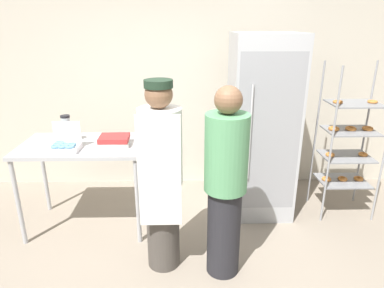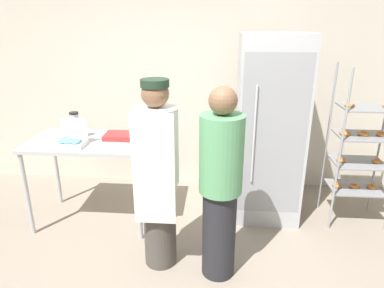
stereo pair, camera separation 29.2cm
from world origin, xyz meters
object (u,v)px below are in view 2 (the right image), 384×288
(refrigerator, at_px, (269,130))
(donut_box, at_px, (71,141))
(blender_pitcher, at_px, (75,127))
(person_customer, at_px, (220,186))
(person_baker, at_px, (158,175))
(binder_stack, at_px, (119,138))
(baking_rack, at_px, (361,149))

(refrigerator, height_order, donut_box, refrigerator)
(refrigerator, height_order, blender_pitcher, refrigerator)
(blender_pitcher, bearing_deg, person_customer, -28.06)
(person_baker, bearing_deg, blender_pitcher, 144.34)
(blender_pitcher, xyz_separation_m, binder_stack, (0.48, -0.09, -0.08))
(baking_rack, xyz_separation_m, binder_stack, (-2.45, -0.27, 0.15))
(baking_rack, bearing_deg, blender_pitcher, -176.46)
(donut_box, relative_size, person_customer, 0.16)
(refrigerator, xyz_separation_m, donut_box, (-1.95, -0.48, -0.01))
(binder_stack, relative_size, person_customer, 0.18)
(person_customer, bearing_deg, blender_pitcher, 151.94)
(refrigerator, relative_size, person_customer, 1.21)
(donut_box, xyz_separation_m, blender_pitcher, (-0.05, 0.24, 0.07))
(donut_box, xyz_separation_m, person_baker, (0.93, -0.46, -0.11))
(binder_stack, distance_m, person_baker, 0.79)
(refrigerator, distance_m, blender_pitcher, 2.01)
(donut_box, relative_size, binder_stack, 0.88)
(baking_rack, height_order, person_baker, baking_rack)
(baking_rack, xyz_separation_m, donut_box, (-2.89, -0.42, 0.15))
(baking_rack, bearing_deg, donut_box, -171.74)
(person_baker, height_order, person_customer, person_baker)
(donut_box, bearing_deg, refrigerator, 13.89)
(blender_pitcher, bearing_deg, donut_box, -78.93)
(refrigerator, relative_size, binder_stack, 6.53)
(baking_rack, bearing_deg, refrigerator, 176.22)
(person_baker, bearing_deg, donut_box, 153.55)
(donut_box, height_order, binder_stack, donut_box)
(binder_stack, height_order, person_customer, person_customer)
(donut_box, bearing_deg, blender_pitcher, 101.07)
(refrigerator, bearing_deg, blender_pitcher, -173.02)
(refrigerator, relative_size, person_baker, 1.19)
(baking_rack, height_order, person_customer, baking_rack)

